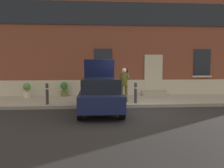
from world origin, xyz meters
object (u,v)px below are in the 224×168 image
object	(u,v)px
bollard_near_person	(136,92)
planter_cream	(27,90)
person_on_phone	(124,82)
bollard_far_left	(47,93)
planter_terracotta	(99,88)
hatchback_car_navy	(100,94)
planter_olive	(64,89)

from	to	relation	value
bollard_near_person	planter_cream	xyz separation A→B (m)	(-5.95, 2.51, -0.11)
bollard_near_person	person_on_phone	size ratio (longest dim) A/B	0.60
bollard_far_left	planter_cream	world-z (taller)	bollard_far_left
person_on_phone	planter_terracotta	bearing A→B (deg)	123.19
bollard_far_left	planter_cream	size ratio (longest dim) A/B	1.22
hatchback_car_navy	bollard_far_left	bearing A→B (deg)	152.11
hatchback_car_navy	bollard_near_person	world-z (taller)	hatchback_car_navy
person_on_phone	planter_terracotta	xyz separation A→B (m)	(-1.23, 2.34, -0.55)
planter_olive	person_on_phone	bearing A→B (deg)	-34.73
planter_terracotta	planter_olive	bearing A→B (deg)	-179.13
planter_terracotta	bollard_near_person	bearing A→B (deg)	-58.68
bollard_near_person	bollard_far_left	xyz separation A→B (m)	(-4.32, 0.00, 0.00)
hatchback_car_navy	planter_terracotta	xyz separation A→B (m)	(0.06, 4.19, -0.19)
bollard_far_left	bollard_near_person	bearing A→B (deg)	0.00
bollard_far_left	planter_olive	distance (m)	2.87
hatchback_car_navy	planter_cream	distance (m)	5.65
bollard_far_left	planter_olive	size ratio (longest dim) A/B	1.22
bollard_far_left	planter_cream	bearing A→B (deg)	122.91
bollard_far_left	planter_terracotta	size ratio (longest dim) A/B	1.22
planter_cream	planter_olive	size ratio (longest dim) A/B	1.00
hatchback_car_navy	planter_terracotta	bearing A→B (deg)	89.13
hatchback_car_navy	bollard_near_person	xyz separation A→B (m)	(1.81, 1.33, -0.09)
bollard_far_left	planter_cream	distance (m)	3.00
bollard_near_person	planter_cream	size ratio (longest dim) A/B	1.22
planter_olive	bollard_near_person	bearing A→B (deg)	-36.37
planter_cream	planter_terracotta	distance (m)	4.22
planter_cream	planter_olive	world-z (taller)	same
planter_cream	planter_olive	xyz separation A→B (m)	(2.10, 0.32, 0.00)
bollard_near_person	planter_olive	bearing A→B (deg)	143.63
hatchback_car_navy	planter_olive	xyz separation A→B (m)	(-2.04, 4.16, -0.19)
hatchback_car_navy	planter_olive	distance (m)	4.64
bollard_near_person	planter_terracotta	world-z (taller)	bollard_near_person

